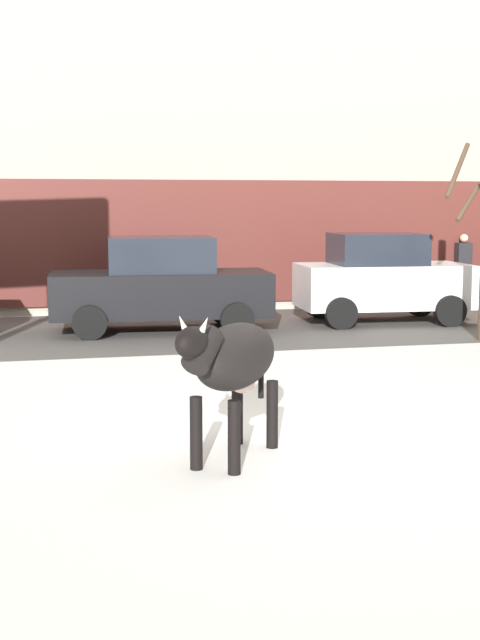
% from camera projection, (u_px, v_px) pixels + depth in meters
% --- Properties ---
extents(ground_plane, '(120.00, 120.00, 0.00)m').
position_uv_depth(ground_plane, '(319.00, 439.00, 9.48)').
color(ground_plane, white).
extents(road_strip, '(60.00, 5.60, 0.01)m').
position_uv_depth(road_strip, '(186.00, 330.00, 17.51)').
color(road_strip, '#514F4C').
rests_on(road_strip, ground).
extents(building_facade, '(44.00, 6.10, 13.00)m').
position_uv_depth(building_facade, '(144.00, 43.00, 22.41)').
color(building_facade, '#A39989').
rests_on(building_facade, ground).
extents(cow_black, '(1.46, 1.77, 1.54)m').
position_uv_depth(cow_black, '(233.00, 360.00, 8.58)').
color(cow_black, black).
rests_on(cow_black, ground).
extents(car_black_sedan, '(4.31, 2.20, 1.84)m').
position_uv_depth(car_black_sedan, '(160.00, 285.00, 17.22)').
color(car_black_sedan, black).
rests_on(car_black_sedan, ground).
extents(car_white_hatchback, '(3.61, 2.11, 1.86)m').
position_uv_depth(car_white_hatchback, '(382.00, 278.00, 18.52)').
color(car_white_hatchback, white).
rests_on(car_white_hatchback, ground).
extents(pedestrian_near_billboard, '(0.36, 0.24, 1.73)m').
position_uv_depth(pedestrian_near_billboard, '(463.00, 269.00, 21.66)').
color(pedestrian_near_billboard, '#282833').
rests_on(pedestrian_near_billboard, ground).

